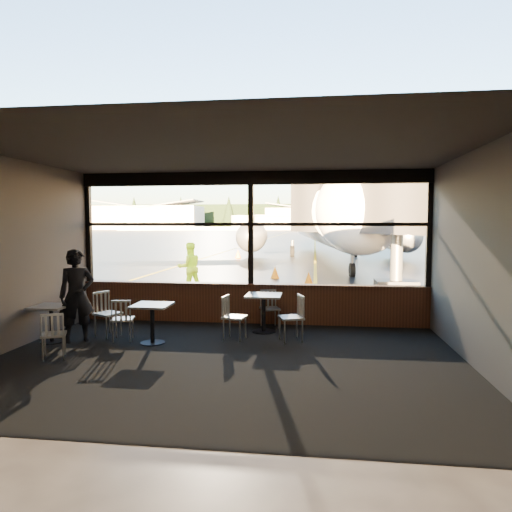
% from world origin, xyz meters
% --- Properties ---
extents(ground_plane, '(520.00, 520.00, 0.00)m').
position_xyz_m(ground_plane, '(0.00, 120.00, 0.00)').
color(ground_plane, black).
rests_on(ground_plane, ground).
extents(carpet_floor, '(8.00, 6.00, 0.01)m').
position_xyz_m(carpet_floor, '(0.00, -3.00, 0.01)').
color(carpet_floor, black).
rests_on(carpet_floor, ground).
extents(ceiling, '(8.00, 6.00, 0.04)m').
position_xyz_m(ceiling, '(0.00, -3.00, 3.50)').
color(ceiling, '#38332D').
rests_on(ceiling, ground).
extents(wall_left, '(0.04, 6.00, 3.50)m').
position_xyz_m(wall_left, '(-4.00, -3.00, 1.75)').
color(wall_left, '#504840').
rests_on(wall_left, ground).
extents(wall_right, '(0.04, 6.00, 3.50)m').
position_xyz_m(wall_right, '(4.00, -3.00, 1.75)').
color(wall_right, '#504840').
rests_on(wall_right, ground).
extents(wall_back, '(8.00, 0.04, 3.50)m').
position_xyz_m(wall_back, '(0.00, -6.00, 1.75)').
color(wall_back, '#504840').
rests_on(wall_back, ground).
extents(window_sill, '(8.00, 0.28, 0.90)m').
position_xyz_m(window_sill, '(0.00, 0.00, 0.45)').
color(window_sill, '#552B19').
rests_on(window_sill, ground).
extents(window_header, '(8.00, 0.18, 0.30)m').
position_xyz_m(window_header, '(0.00, 0.00, 3.35)').
color(window_header, black).
rests_on(window_header, ground).
extents(mullion_left, '(0.12, 0.12, 2.60)m').
position_xyz_m(mullion_left, '(-3.95, 0.00, 2.20)').
color(mullion_left, black).
rests_on(mullion_left, ground).
extents(mullion_centre, '(0.12, 0.12, 2.60)m').
position_xyz_m(mullion_centre, '(0.00, 0.00, 2.20)').
color(mullion_centre, black).
rests_on(mullion_centre, ground).
extents(mullion_right, '(0.12, 0.12, 2.60)m').
position_xyz_m(mullion_right, '(3.95, 0.00, 2.20)').
color(mullion_right, black).
rests_on(mullion_right, ground).
extents(window_transom, '(8.00, 0.10, 0.08)m').
position_xyz_m(window_transom, '(0.00, 0.00, 2.30)').
color(window_transom, black).
rests_on(window_transom, ground).
extents(airliner, '(31.44, 36.68, 10.51)m').
position_xyz_m(airliner, '(2.15, 21.37, 5.26)').
color(airliner, white).
rests_on(airliner, ground_plane).
extents(jet_bridge, '(8.64, 10.57, 4.61)m').
position_xyz_m(jet_bridge, '(3.60, 5.50, 2.31)').
color(jet_bridge, '#2E2E31').
rests_on(jet_bridge, ground_plane).
extents(cafe_table_near, '(0.74, 0.74, 0.81)m').
position_xyz_m(cafe_table_near, '(0.40, -0.87, 0.41)').
color(cafe_table_near, '#9A968D').
rests_on(cafe_table_near, carpet_floor).
extents(cafe_table_mid, '(0.70, 0.70, 0.77)m').
position_xyz_m(cafe_table_mid, '(-1.62, -2.07, 0.39)').
color(cafe_table_mid, gray).
rests_on(cafe_table_mid, carpet_floor).
extents(cafe_table_left, '(0.66, 0.66, 0.73)m').
position_xyz_m(cafe_table_left, '(-3.60, -2.23, 0.37)').
color(cafe_table_left, gray).
rests_on(cafe_table_left, carpet_floor).
extents(chair_near_e, '(0.64, 0.64, 0.92)m').
position_xyz_m(chair_near_e, '(1.01, -1.53, 0.46)').
color(chair_near_e, '#B7B2A5').
rests_on(chair_near_e, carpet_floor).
extents(chair_near_w, '(0.56, 0.56, 0.89)m').
position_xyz_m(chair_near_w, '(-0.11, -1.55, 0.44)').
color(chair_near_w, beige).
rests_on(chair_near_w, carpet_floor).
extents(chair_near_n, '(0.58, 0.58, 0.84)m').
position_xyz_m(chair_near_n, '(0.49, -0.42, 0.42)').
color(chair_near_n, '#B1ACA0').
rests_on(chair_near_n, carpet_floor).
extents(chair_mid_s, '(0.56, 0.56, 0.85)m').
position_xyz_m(chair_mid_s, '(-2.28, -1.92, 0.42)').
color(chair_mid_s, beige).
rests_on(chair_mid_s, carpet_floor).
extents(chair_mid_w, '(0.68, 0.68, 0.92)m').
position_xyz_m(chair_mid_w, '(-2.74, -1.62, 0.46)').
color(chair_mid_w, '#B2AEA0').
rests_on(chair_mid_w, carpet_floor).
extents(chair_left_s, '(0.60, 0.60, 0.82)m').
position_xyz_m(chair_left_s, '(-2.95, -3.22, 0.41)').
color(chair_left_s, beige).
rests_on(chair_left_s, carpet_floor).
extents(passenger, '(0.79, 0.74, 1.82)m').
position_xyz_m(passenger, '(-3.14, -2.10, 0.91)').
color(passenger, black).
rests_on(passenger, carpet_floor).
extents(ground_crew, '(1.04, 0.98, 1.69)m').
position_xyz_m(ground_crew, '(-2.72, 4.49, 0.85)').
color(ground_crew, '#BFF219').
rests_on(ground_crew, ground_plane).
extents(cone_nose, '(0.38, 0.38, 0.52)m').
position_xyz_m(cone_nose, '(-0.21, 8.83, 0.26)').
color(cone_nose, '#F54907').
rests_on(cone_nose, ground_plane).
extents(cone_wing, '(0.41, 0.41, 0.56)m').
position_xyz_m(cone_wing, '(-3.71, 20.16, 0.28)').
color(cone_wing, orange).
rests_on(cone_wing, ground_plane).
extents(hangar_left, '(45.00, 18.00, 11.00)m').
position_xyz_m(hangar_left, '(-70.00, 180.00, 5.50)').
color(hangar_left, silver).
rests_on(hangar_left, ground_plane).
extents(hangar_mid, '(38.00, 15.00, 10.00)m').
position_xyz_m(hangar_mid, '(0.00, 185.00, 5.00)').
color(hangar_mid, silver).
rests_on(hangar_mid, ground_plane).
extents(hangar_right, '(50.00, 20.00, 12.00)m').
position_xyz_m(hangar_right, '(60.00, 178.00, 6.00)').
color(hangar_right, silver).
rests_on(hangar_right, ground_plane).
extents(fuel_tank_a, '(8.00, 8.00, 6.00)m').
position_xyz_m(fuel_tank_a, '(-30.00, 182.00, 3.00)').
color(fuel_tank_a, silver).
rests_on(fuel_tank_a, ground_plane).
extents(fuel_tank_b, '(8.00, 8.00, 6.00)m').
position_xyz_m(fuel_tank_b, '(-20.00, 182.00, 3.00)').
color(fuel_tank_b, silver).
rests_on(fuel_tank_b, ground_plane).
extents(fuel_tank_c, '(8.00, 8.00, 6.00)m').
position_xyz_m(fuel_tank_c, '(-10.00, 182.00, 3.00)').
color(fuel_tank_c, silver).
rests_on(fuel_tank_c, ground_plane).
extents(treeline, '(360.00, 3.00, 12.00)m').
position_xyz_m(treeline, '(0.00, 210.00, 6.00)').
color(treeline, black).
rests_on(treeline, ground_plane).
extents(cone_extra, '(0.37, 0.37, 0.51)m').
position_xyz_m(cone_extra, '(1.24, 6.77, 0.26)').
color(cone_extra, '#FF5A08').
rests_on(cone_extra, ground_plane).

